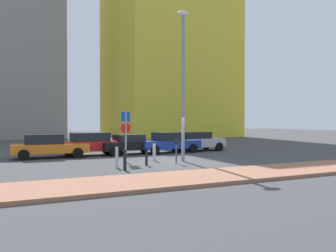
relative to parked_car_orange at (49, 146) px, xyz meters
name	(u,v)px	position (x,y,z in m)	size (l,w,h in m)	color
ground_plane	(173,162)	(6.10, -5.06, -0.77)	(120.00, 120.00, 0.00)	#424244
sidewalk_brick	(231,175)	(6.10, -10.53, -0.70)	(40.00, 3.10, 0.14)	#9E664C
parked_car_orange	(49,146)	(0.00, 0.00, 0.00)	(4.58, 2.09, 1.48)	orange
parked_car_red	(92,143)	(2.78, 0.42, 0.03)	(4.49, 1.88, 1.52)	red
parked_car_black	(130,144)	(5.34, 0.11, -0.06)	(4.33, 2.16, 1.36)	black
parked_car_blue	(168,142)	(8.18, -0.01, -0.02)	(4.58, 2.20, 1.47)	#1E389E
parked_car_silver	(196,141)	(10.63, 0.30, 0.00)	(4.38, 2.11, 1.45)	#B7BABF
parking_sign_post	(126,130)	(3.64, -4.11, 1.01)	(0.59, 0.15, 2.83)	gray
parking_meter	(176,147)	(5.97, -5.70, 0.09)	(0.18, 0.14, 1.32)	#4C4C51
street_lamp	(183,75)	(6.74, -5.03, 4.14)	(0.70, 0.36, 8.51)	gray
traffic_bollard_near	(125,160)	(2.66, -7.01, -0.28)	(0.15, 0.15, 0.97)	black
traffic_bollard_mid	(154,152)	(5.32, -4.18, -0.28)	(0.18, 0.18, 0.98)	#B7B7BC
traffic_bollard_far	(146,156)	(4.20, -5.83, -0.28)	(0.13, 0.13, 0.98)	black
traffic_bollard_edge	(117,157)	(2.58, -5.97, -0.26)	(0.15, 0.15, 1.02)	#B7B7BC
building_colorful_midrise	(166,45)	(19.86, 25.60, 13.22)	(16.44, 17.33, 27.97)	gold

